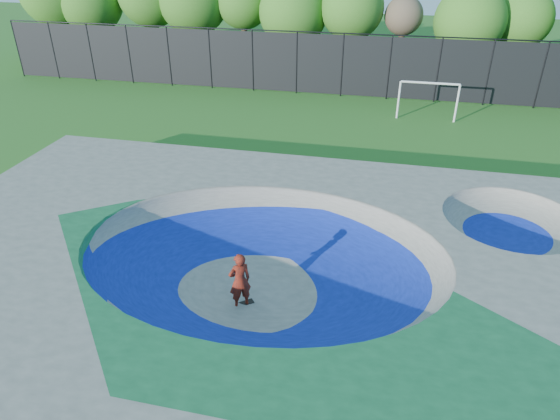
# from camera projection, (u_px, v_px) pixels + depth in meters

# --- Properties ---
(ground) EXTENTS (120.00, 120.00, 0.00)m
(ground) POSITION_uv_depth(u_px,v_px,m) (263.00, 288.00, 15.36)
(ground) COLOR #255C19
(ground) RESTS_ON ground
(skate_deck) EXTENTS (22.00, 14.00, 1.50)m
(skate_deck) POSITION_uv_depth(u_px,v_px,m) (263.00, 268.00, 14.99)
(skate_deck) COLOR gray
(skate_deck) RESTS_ON ground
(skater) EXTENTS (0.79, 0.74, 1.81)m
(skater) POSITION_uv_depth(u_px,v_px,m) (240.00, 281.00, 14.20)
(skater) COLOR red
(skater) RESTS_ON ground
(skateboard) EXTENTS (0.74, 0.66, 0.05)m
(skateboard) POSITION_uv_depth(u_px,v_px,m) (241.00, 305.00, 14.63)
(skateboard) COLOR black
(skateboard) RESTS_ON ground
(soccer_goal) EXTENTS (3.35, 0.12, 2.22)m
(soccer_goal) POSITION_uv_depth(u_px,v_px,m) (429.00, 94.00, 28.27)
(soccer_goal) COLOR silver
(soccer_goal) RESTS_ON ground
(fence) EXTENTS (48.09, 0.09, 4.04)m
(fence) POSITION_uv_depth(u_px,v_px,m) (342.00, 64.00, 32.22)
(fence) COLOR black
(fence) RESTS_ON ground
(treeline) EXTENTS (53.56, 7.35, 8.51)m
(treeline) POSITION_uv_depth(u_px,v_px,m) (361.00, 5.00, 35.01)
(treeline) COLOR #463723
(treeline) RESTS_ON ground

